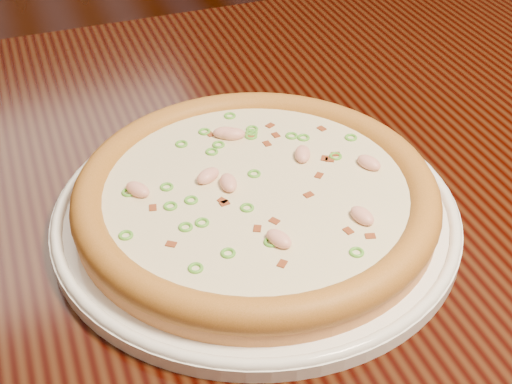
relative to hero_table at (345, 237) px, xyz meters
name	(u,v)px	position (x,y,z in m)	size (l,w,h in m)	color
ground	(110,330)	(-0.23, 0.56, -0.65)	(9.00, 9.00, 0.00)	black
hero_table	(345,237)	(0.00, 0.00, 0.00)	(1.20, 0.80, 0.75)	black
plate	(256,211)	(-0.12, -0.05, 0.11)	(0.35, 0.35, 0.02)	white
pizza	(256,195)	(-0.12, -0.05, 0.13)	(0.31, 0.31, 0.03)	#D3833F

